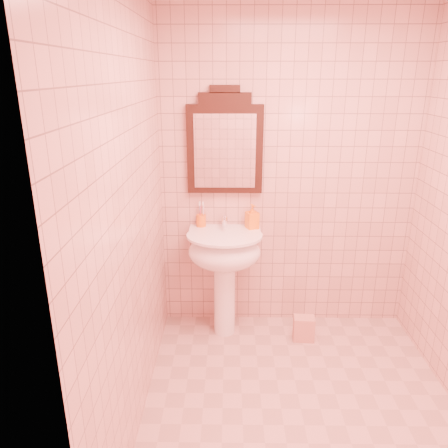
{
  "coord_description": "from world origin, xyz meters",
  "views": [
    {
      "loc": [
        -0.46,
        -2.24,
        2.03
      ],
      "look_at": [
        -0.5,
        0.55,
        1.06
      ],
      "focal_mm": 35.0,
      "sensor_mm": 36.0,
      "label": 1
    }
  ],
  "objects_px": {
    "toothbrush_cup": "(201,220)",
    "towel": "(304,328)",
    "pedestal_sink": "(225,258)",
    "soap_dispenser": "(252,217)",
    "mirror": "(225,145)"
  },
  "relations": [
    {
      "from": "toothbrush_cup",
      "to": "soap_dispenser",
      "type": "bearing_deg",
      "value": -5.54
    },
    {
      "from": "soap_dispenser",
      "to": "pedestal_sink",
      "type": "bearing_deg",
      "value": -169.91
    },
    {
      "from": "mirror",
      "to": "toothbrush_cup",
      "type": "relative_size",
      "value": 4.53
    },
    {
      "from": "mirror",
      "to": "soap_dispenser",
      "type": "bearing_deg",
      "value": -16.68
    },
    {
      "from": "pedestal_sink",
      "to": "toothbrush_cup",
      "type": "height_order",
      "value": "toothbrush_cup"
    },
    {
      "from": "towel",
      "to": "mirror",
      "type": "bearing_deg",
      "value": 154.53
    },
    {
      "from": "pedestal_sink",
      "to": "toothbrush_cup",
      "type": "distance_m",
      "value": 0.36
    },
    {
      "from": "mirror",
      "to": "towel",
      "type": "bearing_deg",
      "value": -25.47
    },
    {
      "from": "pedestal_sink",
      "to": "soap_dispenser",
      "type": "relative_size",
      "value": 4.44
    },
    {
      "from": "soap_dispenser",
      "to": "towel",
      "type": "relative_size",
      "value": 0.97
    },
    {
      "from": "toothbrush_cup",
      "to": "towel",
      "type": "relative_size",
      "value": 0.89
    },
    {
      "from": "pedestal_sink",
      "to": "toothbrush_cup",
      "type": "bearing_deg",
      "value": 137.06
    },
    {
      "from": "mirror",
      "to": "soap_dispenser",
      "type": "height_order",
      "value": "mirror"
    },
    {
      "from": "mirror",
      "to": "toothbrush_cup",
      "type": "xyz_separation_m",
      "value": [
        -0.19,
        -0.03,
        -0.6
      ]
    },
    {
      "from": "pedestal_sink",
      "to": "soap_dispenser",
      "type": "distance_m",
      "value": 0.39
    }
  ]
}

